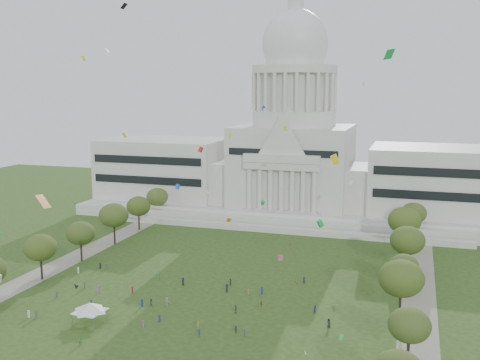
{
  "coord_description": "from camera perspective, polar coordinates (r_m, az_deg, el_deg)",
  "views": [
    {
      "loc": [
        45.93,
        -99.79,
        49.07
      ],
      "look_at": [
        0.0,
        45.0,
        24.0
      ],
      "focal_mm": 42.0,
      "sensor_mm": 36.0,
      "label": 1
    }
  ],
  "objects": [
    {
      "name": "event_tent",
      "position": [
        125.16,
        -15.01,
        -12.34
      ],
      "size": [
        8.65,
        8.65,
        4.46
      ],
      "color": "#4C4C4C",
      "rests_on": "ground"
    },
    {
      "name": "person_0",
      "position": [
        121.24,
        9.01,
        -14.13
      ],
      "size": [
        1.11,
        1.01,
        1.9
      ],
      "primitive_type": "imported",
      "rotation": [
        0.0,
        0.0,
        5.72
      ],
      "color": "#26262B",
      "rests_on": "ground"
    },
    {
      "name": "row_tree_r_1",
      "position": [
        106.43,
        16.84,
        -13.95
      ],
      "size": [
        7.58,
        7.58,
        10.78
      ],
      "color": "black",
      "rests_on": "ground"
    },
    {
      "name": "ground",
      "position": [
        120.32,
        -6.72,
        -14.77
      ],
      "size": [
        400.0,
        400.0,
        0.0
      ],
      "primitive_type": "plane",
      "color": "#2B4617",
      "rests_on": "ground"
    },
    {
      "name": "person_9",
      "position": [
        117.32,
        -0.42,
        -14.95
      ],
      "size": [
        1.11,
        0.93,
        1.53
      ],
      "primitive_type": "imported",
      "rotation": [
        0.0,
        0.0,
        0.53
      ],
      "color": "#26262B",
      "rests_on": "ground"
    },
    {
      "name": "kite_swarm",
      "position": [
        115.39,
        -4.61,
        -0.58
      ],
      "size": [
        85.18,
        106.93,
        65.83
      ],
      "color": "white",
      "rests_on": "ground"
    },
    {
      "name": "person_3",
      "position": [
        116.06,
        -4.19,
        -15.24
      ],
      "size": [
        0.58,
        1.04,
        1.58
      ],
      "primitive_type": "imported",
      "rotation": [
        0.0,
        0.0,
        4.76
      ],
      "color": "navy",
      "rests_on": "ground"
    },
    {
      "name": "row_tree_l_6",
      "position": [
        214.41,
        -8.41,
        -1.7
      ],
      "size": [
        8.19,
        8.19,
        11.64
      ],
      "color": "black",
      "rests_on": "ground"
    },
    {
      "name": "row_tree_l_4",
      "position": [
        181.23,
        -12.7,
        -3.51
      ],
      "size": [
        9.29,
        9.29,
        13.21
      ],
      "color": "black",
      "rests_on": "ground"
    },
    {
      "name": "row_tree_l_3",
      "position": [
        166.28,
        -15.9,
        -5.22
      ],
      "size": [
        8.12,
        8.12,
        11.55
      ],
      "color": "black",
      "rests_on": "ground"
    },
    {
      "name": "row_tree_r_2",
      "position": [
        123.69,
        16.07,
        -9.59
      ],
      "size": [
        9.55,
        9.55,
        13.58
      ],
      "color": "black",
      "rests_on": "ground"
    },
    {
      "name": "person_5",
      "position": [
        131.71,
        -7.46,
        -12.15
      ],
      "size": [
        1.88,
        1.3,
        1.88
      ],
      "primitive_type": "imported",
      "rotation": [
        0.0,
        0.0,
        2.75
      ],
      "color": "silver",
      "rests_on": "ground"
    },
    {
      "name": "distant_crowd",
      "position": [
        137.89,
        -9.02,
        -11.21
      ],
      "size": [
        59.6,
        39.71,
        1.94
      ],
      "color": "silver",
      "rests_on": "ground"
    },
    {
      "name": "person_7",
      "position": [
        116.72,
        -15.94,
        -15.41
      ],
      "size": [
        0.76,
        0.73,
        1.69
      ],
      "primitive_type": "imported",
      "rotation": [
        0.0,
        0.0,
        3.76
      ],
      "color": "#33723F",
      "rests_on": "ground"
    },
    {
      "name": "path_right",
      "position": [
        138.77,
        17.66,
        -11.79
      ],
      "size": [
        8.0,
        160.0,
        0.04
      ],
      "primitive_type": "cube",
      "color": "gray",
      "rests_on": "ground"
    },
    {
      "name": "row_tree_l_5",
      "position": [
        197.82,
        -10.27,
        -2.64
      ],
      "size": [
        8.33,
        8.33,
        11.85
      ],
      "color": "black",
      "rests_on": "ground"
    },
    {
      "name": "row_tree_l_2",
      "position": [
        153.73,
        -19.63,
        -6.49
      ],
      "size": [
        8.42,
        8.42,
        11.97
      ],
      "color": "black",
      "rests_on": "ground"
    },
    {
      "name": "row_tree_r_6",
      "position": [
        192.25,
        17.23,
        -3.24
      ],
      "size": [
        8.42,
        8.42,
        11.97
      ],
      "color": "black",
      "rests_on": "ground"
    },
    {
      "name": "row_tree_r_3",
      "position": [
        140.7,
        16.33,
        -8.38
      ],
      "size": [
        7.01,
        7.01,
        9.98
      ],
      "color": "black",
      "rests_on": "ground"
    },
    {
      "name": "row_tree_r_4",
      "position": [
        155.03,
        16.65,
        -5.9
      ],
      "size": [
        9.19,
        9.19,
        13.06
      ],
      "color": "black",
      "rests_on": "ground"
    },
    {
      "name": "path_left",
      "position": [
        167.56,
        -17.65,
        -8.11
      ],
      "size": [
        8.0,
        160.0,
        0.04
      ],
      "primitive_type": "cube",
      "color": "gray",
      "rests_on": "ground"
    },
    {
      "name": "person_2",
      "position": [
        127.49,
        7.65,
        -12.91
      ],
      "size": [
        1.02,
        1.0,
        1.81
      ],
      "primitive_type": "imported",
      "rotation": [
        0.0,
        0.0,
        0.75
      ],
      "color": "navy",
      "rests_on": "ground"
    },
    {
      "name": "person_10",
      "position": [
        130.2,
        2.17,
        -12.46
      ],
      "size": [
        0.62,
        0.87,
        1.34
      ],
      "primitive_type": "imported",
      "rotation": [
        0.0,
        0.0,
        1.84
      ],
      "color": "#B21E1E",
      "rests_on": "ground"
    },
    {
      "name": "row_tree_r_5",
      "position": [
        174.45,
        16.38,
        -3.98
      ],
      "size": [
        9.82,
        9.82,
        13.96
      ],
      "color": "black",
      "rests_on": "ground"
    },
    {
      "name": "capitol",
      "position": [
        219.9,
        5.42,
        2.34
      ],
      "size": [
        160.0,
        64.5,
        91.3
      ],
      "color": "silver",
      "rests_on": "ground"
    },
    {
      "name": "person_8",
      "position": [
        132.25,
        -9.02,
        -12.16
      ],
      "size": [
        0.8,
        0.53,
        1.58
      ],
      "primitive_type": "imported",
      "rotation": [
        0.0,
        0.0,
        3.22
      ],
      "color": "#4C4C51",
      "rests_on": "ground"
    },
    {
      "name": "person_4",
      "position": [
        126.75,
        -0.43,
        -12.96
      ],
      "size": [
        0.6,
        1.08,
        1.83
      ],
      "primitive_type": "imported",
      "rotation": [
        0.0,
        0.0,
        4.7
      ],
      "color": "#4C4C51",
      "rests_on": "ground"
    }
  ]
}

